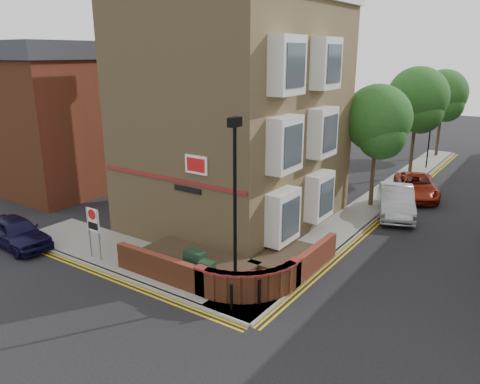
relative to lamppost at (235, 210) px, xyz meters
name	(u,v)px	position (x,y,z in m)	size (l,w,h in m)	color
ground	(179,300)	(-1.60, -1.20, -3.34)	(120.00, 120.00, 0.00)	black
pavement_corner	(140,260)	(-5.10, 0.30, -3.28)	(13.00, 3.00, 0.12)	gray
pavement_main	(382,197)	(0.40, 14.80, -3.28)	(2.00, 32.00, 0.12)	gray
kerb_side	(112,273)	(-5.10, -1.20, -3.28)	(13.00, 0.15, 0.12)	gray
kerb_main_near	(398,200)	(1.40, 14.80, -3.28)	(0.15, 32.00, 0.12)	gray
yellow_lines_side	(107,277)	(-5.10, -1.45, -3.34)	(13.00, 0.28, 0.01)	gold
yellow_lines_main	(403,201)	(1.65, 14.80, -3.34)	(0.28, 32.00, 0.01)	gold
corner_building	(240,99)	(-4.44, 6.80, 2.88)	(8.95, 10.40, 13.60)	#92774D
garden_wall	(221,273)	(-1.60, 1.30, -3.34)	(6.80, 6.00, 1.20)	brown
lamppost	(235,210)	(0.00, 0.00, 0.00)	(0.25, 0.50, 6.30)	black
utility_cabinet_large	(195,266)	(-1.90, 0.10, -2.62)	(0.80, 0.45, 1.20)	black
utility_cabinet_small	(207,276)	(-1.10, -0.20, -2.67)	(0.55, 0.40, 1.10)	black
bollard_near	(231,297)	(0.40, -0.80, -2.77)	(0.11, 0.11, 0.90)	black
bollard_far	(259,292)	(1.00, 0.00, -2.77)	(0.11, 0.11, 0.90)	black
zone_sign	(93,224)	(-6.60, -0.70, -1.70)	(0.72, 0.07, 2.20)	slate
side_building	(82,115)	(-16.60, 6.80, 1.20)	(6.40, 10.40, 9.00)	brown
tree_near	(377,124)	(0.40, 12.85, 1.36)	(3.64, 3.65, 6.70)	#382B1E
tree_mid	(417,102)	(0.40, 20.85, 1.85)	(4.03, 4.03, 7.42)	#382B1E
tree_far	(443,97)	(0.40, 28.85, 1.57)	(3.81, 3.81, 7.00)	#382B1E
traffic_light_assembly	(430,132)	(0.80, 23.80, -0.56)	(0.20, 0.16, 4.20)	black
navy_hatchback	(16,232)	(-10.78, -1.70, -2.66)	(1.62, 4.03, 1.37)	black
silver_car_near	(396,201)	(2.00, 12.11, -2.55)	(1.67, 4.80, 1.58)	#929799
red_car_main	(416,186)	(2.00, 16.12, -2.66)	(2.27, 4.92, 1.37)	maroon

